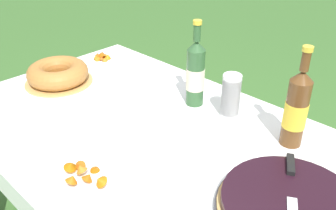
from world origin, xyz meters
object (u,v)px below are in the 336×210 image
cider_bottle_green (195,73)px  snack_plate_near (102,59)px  cup_stack (231,96)px  snack_plate_left (84,180)px  serving_knife (292,190)px  bundt_cake (58,74)px  cider_bottle_amber (296,109)px  berry_tart (290,207)px

cider_bottle_green → snack_plate_near: 0.65m
cup_stack → snack_plate_left: 0.63m
snack_plate_left → serving_knife: bearing=34.7°
bundt_cake → cup_stack: 0.80m
cup_stack → cider_bottle_amber: bearing=-0.4°
cup_stack → cider_bottle_green: (-0.16, -0.02, 0.05)m
snack_plate_near → snack_plate_left: (0.73, -0.61, -0.00)m
berry_tart → snack_plate_left: (-0.50, -0.31, -0.02)m
serving_knife → snack_plate_near: bearing=-132.7°
cider_bottle_amber → berry_tart: bearing=-61.9°
cider_bottle_green → snack_plate_near: size_ratio=1.82×
cider_bottle_green → snack_plate_left: (0.09, -0.60, -0.12)m
cider_bottle_amber → snack_plate_near: cider_bottle_amber is taller
cider_bottle_amber → snack_plate_left: 0.72m
serving_knife → cider_bottle_green: size_ratio=0.96×
berry_tart → cider_bottle_amber: cider_bottle_amber is taller
snack_plate_left → snack_plate_near: bearing=140.1°
serving_knife → bundt_cake: bundt_cake is taller
berry_tart → cup_stack: size_ratio=2.29×
berry_tart → cider_bottle_green: 0.67m
serving_knife → cider_bottle_amber: bearing=177.7°
berry_tart → snack_plate_near: size_ratio=2.09×
berry_tart → snack_plate_left: size_ratio=1.71×
berry_tart → bundt_cake: (-1.16, 0.00, 0.02)m
serving_knife → snack_plate_left: serving_knife is taller
snack_plate_near → cider_bottle_amber: bearing=0.7°
bundt_cake → cider_bottle_amber: size_ratio=0.86×
serving_knife → bundt_cake: 1.15m
cider_bottle_green → snack_plate_left: cider_bottle_green is taller
berry_tart → bundt_cake: size_ratio=1.32×
snack_plate_left → cup_stack: bearing=83.0°
bundt_cake → snack_plate_near: (-0.07, 0.29, -0.03)m
serving_knife → snack_plate_left: 0.60m
bundt_cake → cider_bottle_green: size_ratio=0.87×
snack_plate_left → berry_tart: bearing=31.9°
cup_stack → cider_bottle_green: 0.17m
cider_bottle_green → serving_knife: bearing=-24.8°
cider_bottle_green → snack_plate_left: size_ratio=1.49×
serving_knife → cup_stack: 0.50m
cider_bottle_amber → snack_plate_left: (-0.34, -0.62, -0.13)m
bundt_cake → cider_bottle_amber: bearing=17.0°
berry_tart → serving_knife: size_ratio=1.20×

